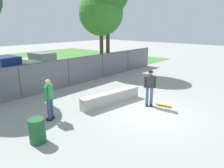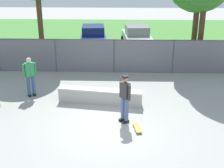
{
  "view_description": "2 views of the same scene",
  "coord_description": "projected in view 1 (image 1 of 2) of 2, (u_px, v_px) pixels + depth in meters",
  "views": [
    {
      "loc": [
        -7.88,
        -4.66,
        3.93
      ],
      "look_at": [
        -0.57,
        1.86,
        1.12
      ],
      "focal_mm": 32.22,
      "sensor_mm": 36.0,
      "label": 1
    },
    {
      "loc": [
        0.45,
        -9.63,
        5.27
      ],
      "look_at": [
        0.05,
        1.82,
        0.96
      ],
      "focal_mm": 47.23,
      "sensor_mm": 36.0,
      "label": 2
    }
  ],
  "objects": [
    {
      "name": "car_white",
      "position": [
        42.0,
        61.0,
        18.48
      ],
      "size": [
        2.33,
        4.36,
        1.66
      ],
      "color": "silver",
      "rests_on": "ground"
    },
    {
      "name": "skateboard",
      "position": [
        163.0,
        105.0,
        10.29
      ],
      "size": [
        0.33,
        0.82,
        0.09
      ],
      "color": "gold",
      "rests_on": "ground"
    },
    {
      "name": "car_blue",
      "position": [
        6.0,
        67.0,
        16.08
      ],
      "size": [
        2.33,
        4.36,
        1.66
      ],
      "color": "#233D9E",
      "rests_on": "ground"
    },
    {
      "name": "concrete_ledge",
      "position": [
        111.0,
        98.0,
        10.56
      ],
      "size": [
        3.67,
        1.02,
        0.64
      ],
      "color": "#A8A59E",
      "rests_on": "ground"
    },
    {
      "name": "trash_bin",
      "position": [
        37.0,
        131.0,
        6.97
      ],
      "size": [
        0.56,
        0.56,
        0.89
      ],
      "primitive_type": "cylinder",
      "color": "#1E592D",
      "rests_on": "ground"
    },
    {
      "name": "chainlink_fence",
      "position": [
        68.0,
        71.0,
        13.46
      ],
      "size": [
        19.75,
        0.07,
        1.9
      ],
      "color": "#4C4C51",
      "rests_on": "ground"
    },
    {
      "name": "skateboarder",
      "position": [
        150.0,
        87.0,
        10.06
      ],
      "size": [
        0.43,
        0.49,
        1.84
      ],
      "color": "black",
      "rests_on": "ground"
    },
    {
      "name": "bystander",
      "position": [
        49.0,
        98.0,
        8.53
      ],
      "size": [
        0.54,
        0.41,
        1.82
      ],
      "color": "black",
      "rests_on": "ground"
    },
    {
      "name": "tree_mid",
      "position": [
        101.0,
        13.0,
        16.69
      ],
      "size": [
        3.69,
        3.69,
        6.84
      ],
      "color": "#513823",
      "rests_on": "ground"
    },
    {
      "name": "grass_strip",
      "position": [
        7.0,
        67.0,
        20.33
      ],
      "size": [
        31.68,
        20.0,
        0.02
      ],
      "primitive_type": "cube",
      "color": "#478438",
      "rests_on": "ground"
    },
    {
      "name": "ground_plane",
      "position": [
        148.0,
        111.0,
        9.72
      ],
      "size": [
        80.0,
        80.0,
        0.0
      ],
      "primitive_type": "plane",
      "color": "#9E9E99"
    }
  ]
}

